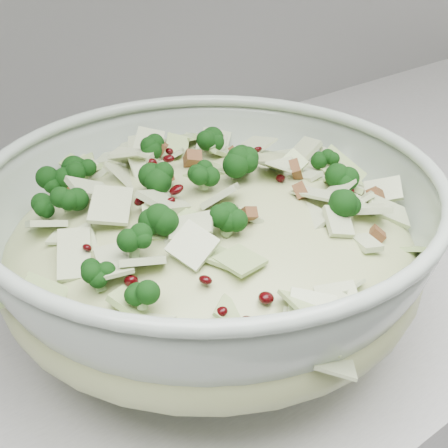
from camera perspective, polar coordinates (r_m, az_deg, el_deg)
name	(u,v)px	position (r m, az deg, el deg)	size (l,w,h in m)	color
mixing_bowl	(211,249)	(0.52, -1.22, -2.34)	(0.45, 0.45, 0.15)	#A1B0A0
salad	(210,225)	(0.51, -1.24, -0.07)	(0.41, 0.41, 0.15)	#A4B179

